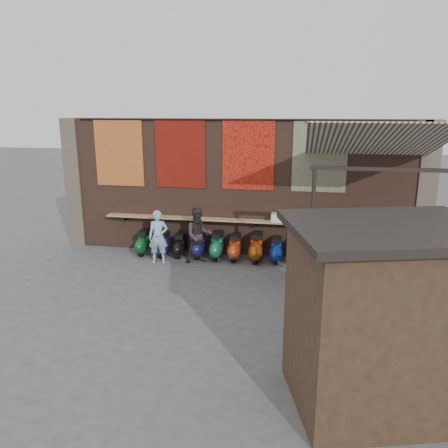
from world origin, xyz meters
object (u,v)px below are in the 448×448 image
scooter_stool_2 (180,245)px  market_stall (382,321)px  scooter_stool_0 (144,242)px  shopper_grey (411,259)px  scooter_stool_6 (257,247)px  diner_left (158,237)px  shelf_box (282,218)px  scooter_stool_5 (235,247)px  scooter_stool_1 (163,244)px  shopper_navy (331,247)px  scooter_stool_8 (297,251)px  scooter_stool_3 (199,245)px  diner_right (199,235)px  shopper_tan (307,259)px  scooter_stool_4 (217,246)px  scooter_stool_7 (276,250)px

scooter_stool_2 → market_stall: (4.71, -5.92, 0.98)m
scooter_stool_0 → shopper_grey: size_ratio=0.44×
scooter_stool_6 → diner_left: diner_left is taller
scooter_stool_2 → shopper_grey: 6.33m
shelf_box → scooter_stool_5: 1.61m
scooter_stool_1 → shopper_navy: bearing=-11.7°
scooter_stool_1 → scooter_stool_8: 3.95m
scooter_stool_8 → market_stall: size_ratio=0.28×
scooter_stool_3 → diner_right: size_ratio=0.49×
scooter_stool_3 → scooter_stool_8: (2.86, -0.04, -0.01)m
shopper_tan → scooter_stool_0: bearing=129.8°
scooter_stool_1 → diner_left: diner_left is taller
scooter_stool_4 → market_stall: size_ratio=0.31×
scooter_stool_5 → shopper_tan: (2.04, -1.83, 0.41)m
scooter_stool_4 → diner_right: bearing=-136.6°
scooter_stool_6 → scooter_stool_3: bearing=178.3°
scooter_stool_1 → scooter_stool_6: (2.80, 0.01, 0.06)m
diner_left → shopper_tan: shopper_tan is taller
scooter_stool_3 → shopper_tan: bearing=-31.2°
scooter_stool_1 → scooter_stool_4: 1.63m
scooter_stool_4 → diner_left: 1.75m
scooter_stool_0 → shopper_grey: 7.44m
shelf_box → scooter_stool_6: (-0.69, -0.30, -0.84)m
shelf_box → shopper_grey: (3.12, -1.98, -0.36)m
scooter_stool_6 → shopper_tan: (1.41, -1.83, 0.37)m
shelf_box → scooter_stool_2: (-2.96, -0.31, -0.91)m
scooter_stool_2 → scooter_stool_8: size_ratio=0.95×
scooter_stool_1 → diner_left: bearing=-84.7°
scooter_stool_5 → scooter_stool_8: size_ratio=1.04×
scooter_stool_1 → diner_left: 0.71m
scooter_stool_1 → scooter_stool_3: bearing=3.4°
scooter_stool_0 → scooter_stool_6: bearing=-0.5°
scooter_stool_3 → scooter_stool_7: 2.28m
scooter_stool_1 → diner_right: size_ratio=0.47×
scooter_stool_2 → diner_right: size_ratio=0.45×
scooter_stool_1 → scooter_stool_3: 1.09m
diner_left → scooter_stool_8: bearing=-2.5°
scooter_stool_4 → diner_left: (-1.58, -0.64, 0.37)m
diner_left → shopper_grey: (6.55, -1.08, 0.13)m
scooter_stool_5 → scooter_stool_1: bearing=-179.7°
shelf_box → diner_left: 3.58m
scooter_stool_4 → diner_left: bearing=-157.8°
scooter_stool_1 → shopper_grey: shopper_grey is taller
shelf_box → scooter_stool_6: bearing=-156.2°
scooter_stool_7 → scooter_stool_3: bearing=179.7°
scooter_stool_2 → market_stall: market_stall is taller
shopper_grey → scooter_stool_6: bearing=-14.5°
scooter_stool_1 → scooter_stool_8: size_ratio=0.99×
scooter_stool_3 → scooter_stool_5: bearing=-2.8°
scooter_stool_0 → scooter_stool_5: scooter_stool_5 is taller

